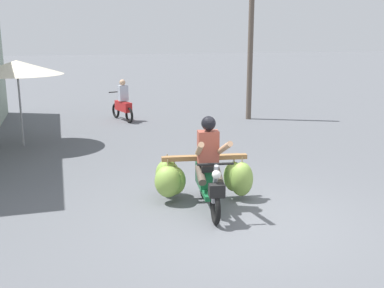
# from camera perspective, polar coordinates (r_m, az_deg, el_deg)

# --- Properties ---
(ground_plane) EXTENTS (120.00, 120.00, 0.00)m
(ground_plane) POSITION_cam_1_polar(r_m,az_deg,el_deg) (7.32, 6.03, -9.59)
(ground_plane) COLOR #56595E
(motorbike_main_loaded) EXTENTS (1.81, 1.96, 1.58)m
(motorbike_main_loaded) POSITION_cam_1_polar(r_m,az_deg,el_deg) (7.88, 0.93, -3.95)
(motorbike_main_loaded) COLOR black
(motorbike_main_loaded) RESTS_ON ground
(motorbike_distant_ahead_left) EXTENTS (0.66, 1.58, 1.40)m
(motorbike_distant_ahead_left) POSITION_cam_1_polar(r_m,az_deg,el_deg) (15.57, -8.64, 4.95)
(motorbike_distant_ahead_left) COLOR black
(motorbike_distant_ahead_left) RESTS_ON ground
(market_umbrella_near_shop) EXTENTS (2.29, 2.29, 2.23)m
(market_umbrella_near_shop) POSITION_cam_1_polar(r_m,az_deg,el_deg) (12.46, -21.07, 8.93)
(market_umbrella_near_shop) COLOR #99999E
(market_umbrella_near_shop) RESTS_ON ground
(utility_pole) EXTENTS (0.18, 0.18, 5.51)m
(utility_pole) POSITION_cam_1_polar(r_m,az_deg,el_deg) (15.69, 7.36, 13.08)
(utility_pole) COLOR brown
(utility_pole) RESTS_ON ground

